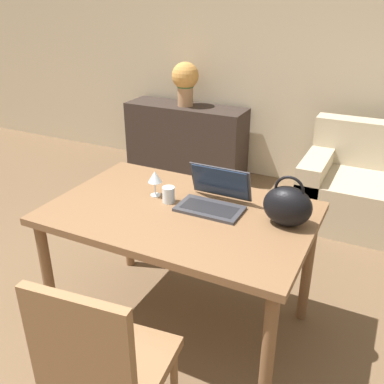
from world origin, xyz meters
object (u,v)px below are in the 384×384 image
object	(u,v)px
handbag	(288,206)
chair	(102,365)
wine_glass	(155,178)
drinking_glass	(169,195)
flower_vase	(185,80)
laptop	(215,196)

from	to	relation	value
handbag	chair	bearing A→B (deg)	-115.39
wine_glass	chair	bearing A→B (deg)	-71.74
drinking_glass	flower_vase	world-z (taller)	flower_vase
handbag	flower_vase	distance (m)	2.66
handbag	flower_vase	xyz separation A→B (m)	(-1.64, 2.09, 0.12)
flower_vase	handbag	bearing A→B (deg)	-51.90
drinking_glass	chair	bearing A→B (deg)	-77.37
laptop	drinking_glass	size ratio (longest dim) A/B	3.90
laptop	flower_vase	distance (m)	2.41
chair	wine_glass	xyz separation A→B (m)	(-0.31, 0.93, 0.37)
wine_glass	handbag	xyz separation A→B (m)	(0.75, 0.00, -0.01)
laptop	chair	bearing A→B (deg)	-92.46
drinking_glass	handbag	distance (m)	0.65
drinking_glass	wine_glass	distance (m)	0.13
wine_glass	flower_vase	xyz separation A→B (m)	(-0.89, 2.10, 0.11)
drinking_glass	wine_glass	world-z (taller)	wine_glass
drinking_glass	wine_glass	xyz separation A→B (m)	(-0.11, 0.04, 0.07)
handbag	flower_vase	size ratio (longest dim) A/B	0.58
drinking_glass	flower_vase	bearing A→B (deg)	115.13
wine_glass	flower_vase	size ratio (longest dim) A/B	0.33
drinking_glass	handbag	xyz separation A→B (m)	(0.64, 0.04, 0.06)
chair	drinking_glass	size ratio (longest dim) A/B	10.51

